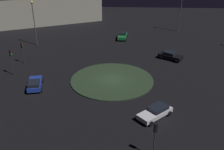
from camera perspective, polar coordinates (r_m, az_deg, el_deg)
The scene contains 12 objects.
ground_plane at distance 39.23m, azimuth -0.00°, elevation -1.17°, with size 120.11×120.11×0.00m, color black.
roundabout_island at distance 39.19m, azimuth -0.00°, elevation -1.07°, with size 12.77×12.77×0.16m, color #263823.
car_white at distance 30.84m, azimuth 9.78°, elevation -8.17°, with size 4.53×4.37×1.31m.
car_green at distance 58.74m, azimuth 2.38°, elevation 8.83°, with size 2.36×4.49×1.48m.
car_blue at distance 38.24m, azimuth -16.98°, elevation -1.90°, with size 2.87×4.53×1.37m.
car_black at distance 47.99m, azimuth 12.95°, elevation 4.27°, with size 4.58×3.92×1.47m.
traffic_light_east at distance 47.20m, azimuth -19.52°, elevation 5.59°, with size 0.39×0.36×3.77m.
traffic_light_east_near at distance 42.82m, azimuth -21.70°, elevation 3.67°, with size 0.36×0.31×4.20m.
traffic_light_north at distance 24.28m, azimuth 9.62°, elevation -12.78°, with size 0.35×0.39×3.80m.
streetlamp_southeast at distance 55.54m, azimuth -17.25°, elevation 12.60°, with size 0.58×0.58×9.25m.
streetlamp_southwest_near at distance 65.71m, azimuth 15.32°, elevation 14.85°, with size 0.55×0.55×9.85m.
store_building at distance 77.93m, azimuth -15.66°, elevation 14.59°, with size 34.86×27.35×8.11m.
Camera 1 is at (-2.11, 34.99, 17.61)m, focal length 40.68 mm.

